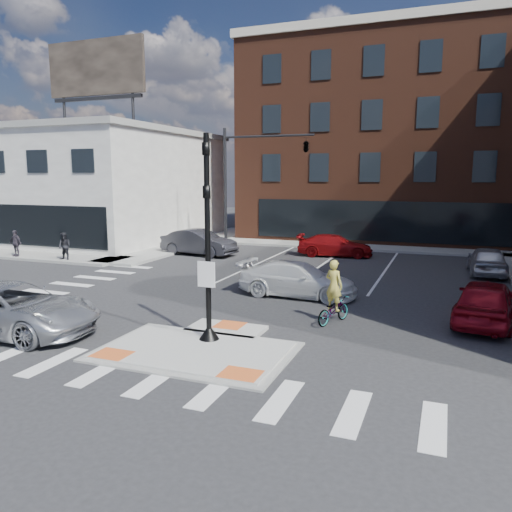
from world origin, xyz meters
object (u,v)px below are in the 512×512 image
at_px(pedestrian_a, 65,246).
at_px(pedestrian_b, 15,243).
at_px(silver_suv, 11,309).
at_px(white_pickup, 298,279).
at_px(red_sedan, 486,301).
at_px(bg_car_red, 335,245).
at_px(cyclist, 333,302).
at_px(bg_car_silver, 487,260).
at_px(bg_car_dark, 199,242).

xyz_separation_m(pedestrian_a, pedestrian_b, (-3.69, 0.00, -0.01)).
relative_size(silver_suv, white_pickup, 1.17).
distance_m(red_sedan, pedestrian_a, 22.20).
relative_size(pedestrian_a, pedestrian_b, 1.01).
height_order(bg_car_red, pedestrian_a, pedestrian_a).
height_order(cyclist, pedestrian_b, cyclist).
bearing_deg(pedestrian_a, bg_car_red, 29.04).
bearing_deg(cyclist, bg_car_silver, -93.72).
distance_m(silver_suv, cyclist, 10.34).
height_order(silver_suv, pedestrian_b, pedestrian_b).
xyz_separation_m(bg_car_red, cyclist, (3.02, -14.11, 0.06)).
bearing_deg(bg_car_red, pedestrian_b, 106.28).
distance_m(bg_car_red, pedestrian_a, 16.00).
bearing_deg(cyclist, bg_car_dark, -23.97).
height_order(white_pickup, bg_car_silver, bg_car_silver).
bearing_deg(pedestrian_a, silver_suv, -55.02).
xyz_separation_m(bg_car_dark, bg_car_silver, (16.44, -0.37, -0.08)).
bearing_deg(red_sedan, bg_car_dark, -23.26).
bearing_deg(bg_car_silver, pedestrian_b, 8.43).
xyz_separation_m(cyclist, pedestrian_b, (-20.67, 6.28, 0.21)).
relative_size(bg_car_dark, pedestrian_a, 3.08).
relative_size(bg_car_red, cyclist, 2.12).
relative_size(silver_suv, pedestrian_b, 3.63).
height_order(bg_car_dark, cyclist, cyclist).
relative_size(bg_car_silver, pedestrian_a, 2.66).
bearing_deg(bg_car_red, bg_car_dark, 100.47).
xyz_separation_m(bg_car_dark, cyclist, (11.07, -11.48, -0.07)).
bearing_deg(white_pickup, cyclist, -144.53).
distance_m(bg_car_silver, pedestrian_a, 22.86).
bearing_deg(red_sedan, white_pickup, -3.86).
bearing_deg(pedestrian_b, bg_car_red, 27.76).
xyz_separation_m(red_sedan, bg_car_red, (-7.79, 12.32, -0.10)).
relative_size(silver_suv, red_sedan, 1.26).
relative_size(bg_car_silver, pedestrian_b, 2.68).
height_order(bg_car_dark, pedestrian_b, pedestrian_b).
relative_size(white_pickup, cyclist, 2.25).
bearing_deg(red_sedan, bg_car_red, -49.50).
distance_m(bg_car_dark, pedestrian_b, 10.92).
bearing_deg(white_pickup, silver_suv, 140.29).
bearing_deg(pedestrian_b, bg_car_silver, 14.34).
height_order(pedestrian_a, pedestrian_b, pedestrian_a).
height_order(bg_car_red, pedestrian_b, pedestrian_b).
bearing_deg(silver_suv, pedestrian_b, 42.94).
height_order(white_pickup, bg_car_red, white_pickup).
xyz_separation_m(cyclist, pedestrian_a, (-16.97, 6.28, 0.21)).
distance_m(silver_suv, bg_car_dark, 16.30).
distance_m(silver_suv, bg_car_silver, 21.52).
xyz_separation_m(bg_car_red, pedestrian_b, (-17.64, -7.83, 0.27)).
relative_size(silver_suv, bg_car_dark, 1.17).
bearing_deg(bg_car_red, white_pickup, 176.59).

